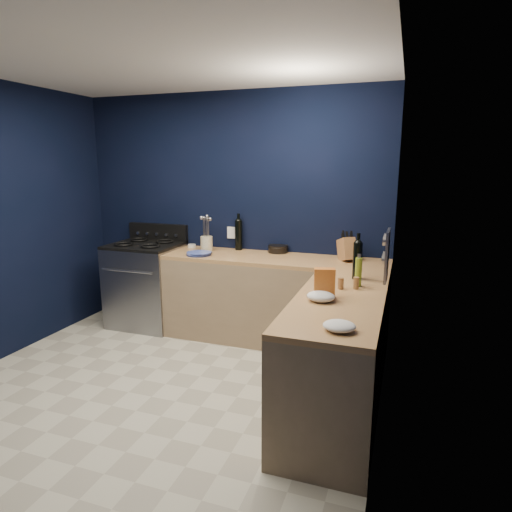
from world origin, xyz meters
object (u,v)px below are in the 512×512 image
at_px(plate_stack, 199,254).
at_px(gas_range, 147,286).
at_px(utensil_crock, 207,244).
at_px(crouton_bag, 324,283).
at_px(knife_block, 347,250).

bearing_deg(plate_stack, gas_range, 169.59).
distance_m(plate_stack, utensil_crock, 0.23).
height_order(utensil_crock, crouton_bag, crouton_bag).
height_order(gas_range, knife_block, knife_block).
bearing_deg(gas_range, knife_block, 3.01).
bearing_deg(plate_stack, knife_block, 9.69).
distance_m(gas_range, crouton_bag, 2.60).
relative_size(knife_block, crouton_bag, 1.01).
height_order(plate_stack, crouton_bag, crouton_bag).
relative_size(plate_stack, crouton_bag, 1.19).
bearing_deg(utensil_crock, gas_range, -173.33).
relative_size(utensil_crock, crouton_bag, 0.75).
bearing_deg(crouton_bag, utensil_crock, 126.54).
xyz_separation_m(gas_range, utensil_crock, (0.73, 0.09, 0.52)).
relative_size(plate_stack, knife_block, 1.18).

